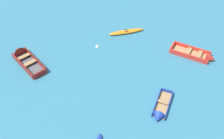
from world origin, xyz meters
TOP-DOWN VIEW (x-y plane):
  - kayak_orange_distant_center at (0.85, 28.19)m, footprint 3.57×1.83m
  - rowboat_red_midfield_left at (7.96, 25.16)m, footprint 4.26×2.66m
  - rowboat_maroon_near_right at (-8.26, 23.28)m, footprint 4.09×3.93m
  - rowboat_deep_blue_far_right at (4.10, 18.36)m, footprint 1.80×3.39m
  - mooring_buoy_trailing at (-1.76, 25.70)m, footprint 0.35×0.35m

SIDE VIEW (x-z plane):
  - mooring_buoy_trailing at x=-1.76m, z-range -0.17..0.17m
  - rowboat_deep_blue_far_right at x=4.10m, z-range -0.32..0.61m
  - kayak_orange_distant_center at x=0.85m, z-range -0.01..0.34m
  - rowboat_red_midfield_left at x=7.96m, z-range -0.41..0.84m
  - rowboat_maroon_near_right at x=-8.26m, z-range -0.39..0.85m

